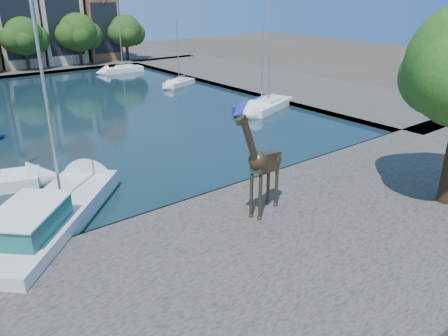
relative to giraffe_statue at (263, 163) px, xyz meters
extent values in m
plane|color=#38332B|center=(1.39, 3.80, -3.31)|extent=(160.00, 160.00, 0.00)
cube|color=black|center=(1.39, 27.80, -3.27)|extent=(38.00, 50.00, 0.08)
cube|color=#554F4A|center=(1.39, -3.20, -3.06)|extent=(50.00, 14.00, 0.50)
cube|color=#554F4A|center=(1.39, 59.80, -3.06)|extent=(60.00, 16.00, 0.50)
cube|color=#554F4A|center=(26.39, 27.80, -3.06)|extent=(14.00, 52.00, 0.50)
cube|color=tan|center=(3.39, 59.80, 2.94)|extent=(5.88, 9.00, 11.50)
cube|color=black|center=(3.39, 55.32, 2.94)|extent=(4.80, 0.05, 8.62)
cube|color=#BEB4A2|center=(9.89, 59.80, 3.19)|extent=(6.37, 9.00, 12.00)
cube|color=black|center=(9.89, 55.32, 3.19)|extent=(5.20, 0.05, 9.00)
cube|color=brown|center=(16.39, 59.80, 2.44)|extent=(5.39, 9.00, 10.50)
cube|color=black|center=(16.39, 55.32, 2.44)|extent=(4.40, 0.05, 7.88)
cylinder|color=#332114|center=(3.39, 54.30, -1.21)|extent=(0.50, 0.50, 3.20)
sphere|color=#193E12|center=(3.39, 54.30, 2.01)|extent=(5.40, 5.40, 5.40)
sphere|color=#193E12|center=(5.01, 54.60, 1.47)|extent=(4.05, 4.05, 4.05)
sphere|color=#193E12|center=(1.91, 53.90, 1.74)|extent=(3.78, 3.78, 3.78)
cylinder|color=#332114|center=(11.39, 54.30, -1.21)|extent=(0.50, 0.50, 3.20)
sphere|color=#193E12|center=(11.39, 54.30, 2.13)|extent=(5.80, 5.80, 5.80)
sphere|color=#193E12|center=(13.13, 54.60, 1.55)|extent=(4.35, 4.35, 4.35)
sphere|color=#193E12|center=(9.80, 53.90, 1.84)|extent=(4.06, 4.06, 4.06)
cylinder|color=#332114|center=(19.39, 54.30, -1.21)|extent=(0.50, 0.50, 3.20)
sphere|color=#193E12|center=(19.39, 54.30, 1.95)|extent=(5.20, 5.20, 5.20)
sphere|color=#193E12|center=(20.95, 54.60, 1.43)|extent=(3.90, 3.90, 3.90)
sphere|color=#193E12|center=(17.96, 53.90, 1.69)|extent=(3.64, 3.64, 3.64)
cylinder|color=#3D321E|center=(-0.53, -0.45, -1.62)|extent=(0.18, 0.18, 2.38)
cylinder|color=#3D321E|center=(-0.69, 0.02, -1.62)|extent=(0.18, 0.18, 2.38)
cylinder|color=#3D321E|center=(1.18, 0.14, -1.62)|extent=(0.18, 0.18, 2.38)
cylinder|color=#3D321E|center=(1.02, 0.62, -1.62)|extent=(0.18, 0.18, 2.38)
cube|color=#3D321E|center=(0.30, 0.10, -0.03)|extent=(2.39, 1.34, 1.39)
cylinder|color=#3D321E|center=(-1.30, -0.45, 1.52)|extent=(1.55, 0.82, 2.46)
cube|color=#3D321E|center=(-2.07, -0.72, 2.72)|extent=(0.69, 0.41, 0.38)
cube|color=silver|center=(-8.95, 5.80, -2.59)|extent=(9.92, 10.18, 1.29)
cube|color=#145A56|center=(-10.29, 4.39, -1.75)|extent=(4.43, 4.48, 1.19)
cylinder|color=#B2B2B7|center=(-8.06, 6.73, 2.71)|extent=(0.16, 0.16, 9.91)
cube|color=white|center=(16.39, 16.94, -2.76)|extent=(7.56, 4.80, 0.94)
cube|color=white|center=(16.39, 16.94, -2.45)|extent=(3.53, 2.71, 0.52)
cylinder|color=#B2B2B7|center=(16.39, 16.94, 2.68)|extent=(0.13, 0.13, 10.37)
cube|color=navy|center=(16.18, 17.64, -2.81)|extent=(7.37, 4.20, 0.84)
cube|color=navy|center=(16.18, 17.64, -2.53)|extent=(3.40, 2.46, 0.47)
cylinder|color=#B2B2B7|center=(16.18, 17.64, 2.70)|extent=(0.11, 0.11, 10.56)
cube|color=silver|center=(15.79, 32.72, -2.83)|extent=(5.13, 3.43, 0.80)
cube|color=silver|center=(15.79, 32.72, -2.57)|extent=(2.42, 1.91, 0.44)
cylinder|color=#B2B2B7|center=(15.79, 32.72, 1.02)|extent=(0.11, 0.11, 7.26)
cube|color=white|center=(14.67, 46.52, -2.79)|extent=(5.93, 2.33, 0.89)
cube|color=white|center=(14.67, 46.52, -2.49)|extent=(2.62, 1.55, 0.50)
cylinder|color=#B2B2B7|center=(14.67, 46.52, 1.99)|extent=(0.12, 0.12, 9.06)
camera|label=1|loc=(-14.02, -14.78, 7.93)|focal=35.00mm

